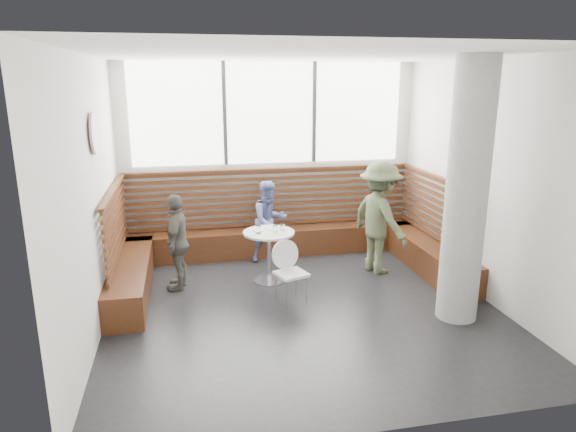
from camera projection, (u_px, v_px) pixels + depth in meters
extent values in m
cube|color=silver|center=(304.00, 190.00, 6.33)|extent=(5.00, 5.00, 3.20)
cube|color=black|center=(303.00, 308.00, 6.74)|extent=(5.00, 5.00, 0.01)
cube|color=white|center=(305.00, 54.00, 5.91)|extent=(5.00, 5.00, 0.01)
cube|color=white|center=(270.00, 113.00, 8.47)|extent=(4.50, 0.02, 1.65)
cube|color=#3F3F42|center=(225.00, 114.00, 8.31)|extent=(0.06, 0.04, 1.65)
cube|color=#3F3F42|center=(314.00, 113.00, 8.60)|extent=(0.06, 0.04, 1.65)
cube|color=#3D1F0F|center=(273.00, 241.00, 8.81)|extent=(5.00, 0.50, 0.45)
cube|color=#3D1F0F|center=(133.00, 271.00, 7.43)|extent=(0.50, 2.50, 0.45)
cube|color=#3D1F0F|center=(421.00, 251.00, 8.30)|extent=(0.50, 2.50, 0.45)
cube|color=#422110|center=(271.00, 198.00, 8.79)|extent=(4.88, 0.08, 0.98)
cube|color=#422110|center=(116.00, 224.00, 7.21)|extent=(0.08, 2.38, 0.98)
cube|color=#422110|center=(434.00, 207.00, 8.15)|extent=(0.08, 2.38, 0.98)
cylinder|color=gray|center=(467.00, 193.00, 6.12)|extent=(0.50, 0.50, 3.20)
cylinder|color=white|center=(94.00, 133.00, 6.05)|extent=(0.03, 0.50, 0.50)
cylinder|color=silver|center=(269.00, 280.00, 7.65)|extent=(0.47, 0.47, 0.03)
cylinder|color=silver|center=(269.00, 257.00, 7.56)|extent=(0.07, 0.07, 0.74)
cylinder|color=#B7B7BA|center=(269.00, 233.00, 7.46)|extent=(0.75, 0.75, 0.03)
cube|color=white|center=(291.00, 274.00, 6.83)|extent=(0.38, 0.36, 0.04)
cylinder|color=white|center=(289.00, 254.00, 6.92)|extent=(0.40, 0.09, 0.40)
cylinder|color=silver|center=(282.00, 294.00, 6.72)|extent=(0.02, 0.02, 0.39)
cylinder|color=silver|center=(305.00, 292.00, 6.78)|extent=(0.02, 0.02, 0.39)
cylinder|color=silver|center=(278.00, 286.00, 6.98)|extent=(0.02, 0.02, 0.39)
cylinder|color=silver|center=(300.00, 284.00, 7.04)|extent=(0.02, 0.02, 0.39)
imported|color=#4E593B|center=(380.00, 218.00, 7.84)|extent=(0.96, 1.27, 1.74)
imported|color=#6572B0|center=(269.00, 221.00, 8.43)|extent=(0.79, 0.71, 1.33)
imported|color=#57564F|center=(177.00, 242.00, 7.25)|extent=(0.50, 0.86, 1.38)
cylinder|color=white|center=(258.00, 230.00, 7.51)|extent=(0.18, 0.18, 0.01)
cylinder|color=white|center=(273.00, 229.00, 7.57)|extent=(0.18, 0.18, 0.01)
cylinder|color=white|center=(258.00, 230.00, 7.35)|extent=(0.07, 0.07, 0.11)
cylinder|color=white|center=(275.00, 229.00, 7.37)|extent=(0.07, 0.07, 0.11)
cylinder|color=white|center=(283.00, 227.00, 7.53)|extent=(0.06, 0.06, 0.10)
cube|color=#A5C64C|center=(276.00, 235.00, 7.31)|extent=(0.20, 0.15, 0.00)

